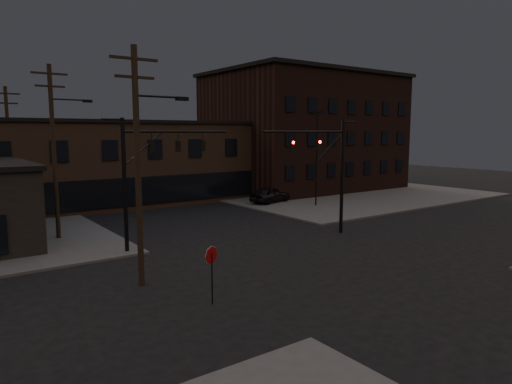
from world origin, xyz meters
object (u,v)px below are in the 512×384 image
(traffic_signal_far, at_px, (145,168))
(stop_sign, at_px, (212,261))
(parked_car_lot_b, at_px, (324,187))
(traffic_signal_near, at_px, (331,165))
(parked_car_lot_a, at_px, (270,194))
(car_crossing, at_px, (177,193))

(traffic_signal_far, distance_m, stop_sign, 10.55)
(parked_car_lot_b, bearing_deg, traffic_signal_near, 130.34)
(parked_car_lot_a, xyz_separation_m, car_crossing, (-6.77, 7.13, -0.12))
(parked_car_lot_a, height_order, parked_car_lot_b, parked_car_lot_a)
(traffic_signal_near, xyz_separation_m, traffic_signal_far, (-12.07, 3.50, 0.08))
(traffic_signal_far, xyz_separation_m, parked_car_lot_b, (27.39, 12.71, -4.24))
(traffic_signal_far, xyz_separation_m, stop_sign, (-1.28, -9.99, -3.17))
(traffic_signal_far, relative_size, parked_car_lot_b, 1.87)
(traffic_signal_far, xyz_separation_m, parked_car_lot_a, (17.17, 9.98, -4.06))
(stop_sign, distance_m, car_crossing, 29.52)
(stop_sign, height_order, parked_car_lot_b, stop_sign)
(parked_car_lot_b, relative_size, car_crossing, 0.84)
(traffic_signal_far, height_order, parked_car_lot_b, traffic_signal_far)
(traffic_signal_near, bearing_deg, parked_car_lot_a, 69.28)
(traffic_signal_near, height_order, traffic_signal_far, same)
(traffic_signal_near, height_order, parked_car_lot_a, traffic_signal_near)
(parked_car_lot_a, xyz_separation_m, parked_car_lot_b, (10.21, 2.73, -0.18))
(parked_car_lot_b, bearing_deg, parked_car_lot_a, 98.70)
(parked_car_lot_a, distance_m, parked_car_lot_b, 10.57)
(car_crossing, bearing_deg, parked_car_lot_a, -62.76)
(car_crossing, bearing_deg, stop_sign, -129.62)
(traffic_signal_near, bearing_deg, parked_car_lot_b, 46.63)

